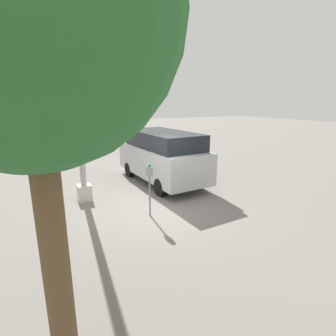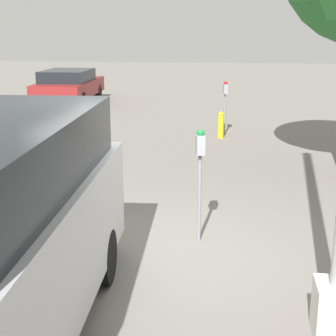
# 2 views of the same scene
# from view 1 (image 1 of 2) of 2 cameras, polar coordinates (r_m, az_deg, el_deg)

# --- Properties ---
(ground_plane) EXTENTS (80.00, 80.00, 0.00)m
(ground_plane) POSITION_cam_1_polar(r_m,az_deg,el_deg) (8.61, -2.39, -8.19)
(ground_plane) COLOR slate
(parking_meter_near) EXTENTS (0.22, 0.15, 1.58)m
(parking_meter_near) POSITION_cam_1_polar(r_m,az_deg,el_deg) (7.50, -4.05, -2.20)
(parking_meter_near) COLOR gray
(parking_meter_near) RESTS_ON ground
(lamp_post) EXTENTS (0.44, 0.44, 6.98)m
(lamp_post) POSITION_cam_1_polar(r_m,az_deg,el_deg) (8.92, -18.90, 9.68)
(lamp_post) COLOR beige
(lamp_post) RESTS_ON ground
(parked_van) EXTENTS (4.78, 2.20, 2.12)m
(parked_van) POSITION_cam_1_polar(r_m,az_deg,el_deg) (10.75, -1.31, 2.78)
(parked_van) COLOR #B2B2B7
(parked_van) RESTS_ON ground
(street_tree) EXTENTS (3.18, 3.18, 5.73)m
(street_tree) POSITION_cam_1_polar(r_m,az_deg,el_deg) (3.25, -28.60, 27.34)
(street_tree) COLOR brown
(street_tree) RESTS_ON ground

